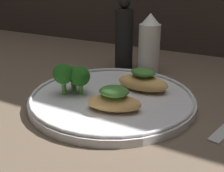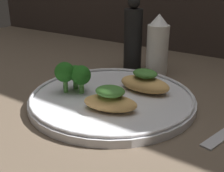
{
  "view_description": "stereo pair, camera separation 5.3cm",
  "coord_description": "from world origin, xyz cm",
  "px_view_note": "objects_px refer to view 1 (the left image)",
  "views": [
    {
      "loc": [
        23.74,
        -43.35,
        23.01
      ],
      "look_at": [
        0.0,
        0.0,
        3.4
      ],
      "focal_mm": 45.0,
      "sensor_mm": 36.0,
      "label": 1
    },
    {
      "loc": [
        28.26,
        -40.56,
        23.01
      ],
      "look_at": [
        0.0,
        0.0,
        3.4
      ],
      "focal_mm": 45.0,
      "sensor_mm": 36.0,
      "label": 2
    }
  ],
  "objects_px": {
    "broccoli_bunch": "(72,75)",
    "pepper_grinder": "(124,37)",
    "sauce_bottle": "(149,45)",
    "plate": "(112,98)"
  },
  "relations": [
    {
      "from": "plate",
      "to": "sauce_bottle",
      "type": "xyz_separation_m",
      "value": [
        -0.01,
        0.2,
        0.06
      ]
    },
    {
      "from": "sauce_bottle",
      "to": "pepper_grinder",
      "type": "bearing_deg",
      "value": 180.0
    },
    {
      "from": "broccoli_bunch",
      "to": "pepper_grinder",
      "type": "distance_m",
      "value": 0.23
    },
    {
      "from": "broccoli_bunch",
      "to": "pepper_grinder",
      "type": "xyz_separation_m",
      "value": [
        -0.0,
        0.23,
        0.03
      ]
    },
    {
      "from": "broccoli_bunch",
      "to": "sauce_bottle",
      "type": "distance_m",
      "value": 0.24
    },
    {
      "from": "plate",
      "to": "sauce_bottle",
      "type": "bearing_deg",
      "value": 91.83
    },
    {
      "from": "plate",
      "to": "pepper_grinder",
      "type": "bearing_deg",
      "value": 110.61
    },
    {
      "from": "plate",
      "to": "broccoli_bunch",
      "type": "height_order",
      "value": "broccoli_bunch"
    },
    {
      "from": "broccoli_bunch",
      "to": "pepper_grinder",
      "type": "bearing_deg",
      "value": 90.59
    },
    {
      "from": "plate",
      "to": "broccoli_bunch",
      "type": "distance_m",
      "value": 0.09
    }
  ]
}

